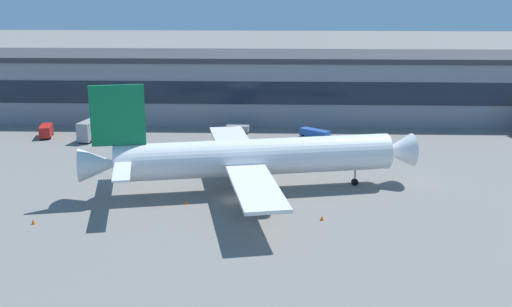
% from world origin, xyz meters
% --- Properties ---
extents(ground_plane, '(600.00, 600.00, 0.00)m').
position_xyz_m(ground_plane, '(0.00, 0.00, 0.00)').
color(ground_plane, slate).
extents(terminal_building, '(182.25, 19.71, 15.32)m').
position_xyz_m(terminal_building, '(0.00, 56.59, 7.68)').
color(terminal_building, gray).
rests_on(terminal_building, ground_plane).
extents(airliner, '(52.51, 44.80, 17.49)m').
position_xyz_m(airliner, '(2.21, 3.82, 5.54)').
color(airliner, white).
rests_on(airliner, ground_plane).
extents(crew_van, '(3.21, 5.54, 2.55)m').
position_xyz_m(crew_van, '(-41.99, 36.41, 1.46)').
color(crew_van, red).
rests_on(crew_van, ground_plane).
extents(pushback_tractor, '(5.13, 3.27, 1.75)m').
position_xyz_m(pushback_tractor, '(-1.80, 41.69, 1.05)').
color(pushback_tractor, gray).
rests_on(pushback_tractor, ground_plane).
extents(belt_loader, '(6.31, 5.45, 1.95)m').
position_xyz_m(belt_loader, '(14.47, 37.12, 1.15)').
color(belt_loader, '#2651A5').
rests_on(belt_loader, ground_plane).
extents(catering_truck, '(4.17, 7.60, 4.15)m').
position_xyz_m(catering_truck, '(-31.83, 34.68, 2.29)').
color(catering_truck, gray).
rests_on(catering_truck, ground_plane).
extents(traffic_cone_0, '(0.56, 0.56, 0.71)m').
position_xyz_m(traffic_cone_0, '(12.81, -8.07, 0.35)').
color(traffic_cone_0, '#F2590C').
rests_on(traffic_cone_0, ground_plane).
extents(traffic_cone_1, '(0.57, 0.57, 0.72)m').
position_xyz_m(traffic_cone_1, '(-26.84, -10.71, 0.36)').
color(traffic_cone_1, '#F2590C').
rests_on(traffic_cone_1, ground_plane).
extents(traffic_cone_2, '(0.50, 0.50, 0.62)m').
position_xyz_m(traffic_cone_2, '(-6.88, -2.31, 0.31)').
color(traffic_cone_2, '#F2590C').
rests_on(traffic_cone_2, ground_plane).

